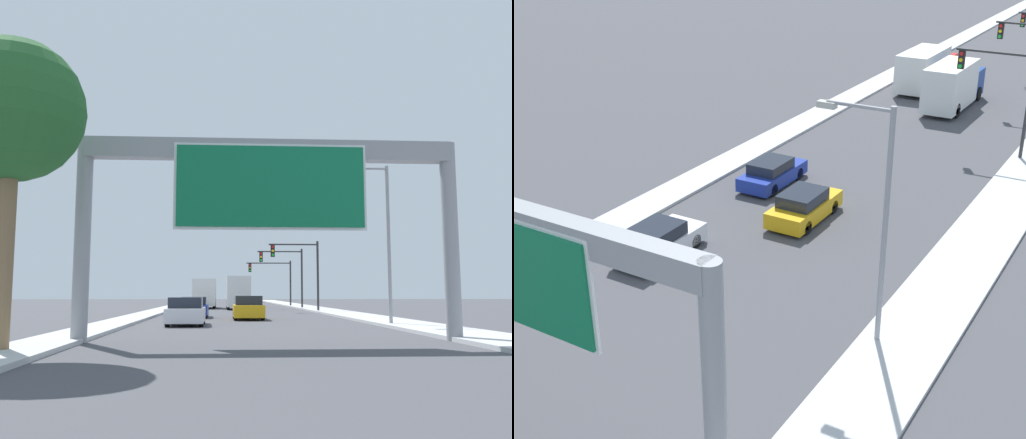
% 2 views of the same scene
% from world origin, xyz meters
% --- Properties ---
extents(sidewalk_right, '(3.00, 120.00, 0.15)m').
position_xyz_m(sidewalk_right, '(7.75, 60.00, 0.07)').
color(sidewalk_right, '#BCBCBC').
rests_on(sidewalk_right, ground).
extents(median_strip_left, '(2.00, 120.00, 0.15)m').
position_xyz_m(median_strip_left, '(-7.25, 60.00, 0.07)').
color(median_strip_left, '#BCBCBC').
rests_on(median_strip_left, ground).
extents(sign_gantry, '(13.45, 0.73, 7.05)m').
position_xyz_m(sign_gantry, '(0.00, 17.89, 5.31)').
color(sign_gantry, gray).
rests_on(sign_gantry, ground).
extents(car_far_center, '(1.86, 4.36, 1.48)m').
position_xyz_m(car_far_center, '(0.00, 34.42, 0.70)').
color(car_far_center, gold).
rests_on(car_far_center, ground).
extents(car_far_left, '(1.89, 4.20, 1.43)m').
position_xyz_m(car_far_left, '(-3.50, 28.14, 0.68)').
color(car_far_left, silver).
rests_on(car_far_left, ground).
extents(car_near_right, '(1.81, 4.34, 1.39)m').
position_xyz_m(car_near_right, '(-3.50, 37.47, 0.66)').
color(car_near_right, navy).
rests_on(car_near_right, ground).
extents(truck_box_primary, '(2.30, 7.87, 3.27)m').
position_xyz_m(truck_box_primary, '(0.00, 56.61, 1.66)').
color(truck_box_primary, navy).
rests_on(truck_box_primary, ground).
extents(truck_box_secondary, '(2.41, 8.08, 3.10)m').
position_xyz_m(truck_box_secondary, '(-3.50, 60.92, 1.58)').
color(truck_box_secondary, red).
rests_on(truck_box_secondary, ground).
extents(traffic_light_near_intersection, '(4.42, 0.32, 6.18)m').
position_xyz_m(traffic_light_near_intersection, '(5.36, 48.00, 4.18)').
color(traffic_light_near_intersection, '#2D2D30').
rests_on(traffic_light_near_intersection, ground).
extents(traffic_light_mid_block, '(4.78, 0.32, 6.27)m').
position_xyz_m(traffic_light_mid_block, '(5.24, 58.00, 4.26)').
color(traffic_light_mid_block, '#2D2D30').
rests_on(traffic_light_mid_block, ground).
extents(traffic_light_far_intersection, '(5.50, 0.32, 5.58)m').
position_xyz_m(traffic_light_far_intersection, '(4.86, 68.00, 3.87)').
color(traffic_light_far_intersection, '#2D2D30').
rests_on(traffic_light_far_intersection, ground).
extents(palm_tree_foreground, '(4.12, 4.12, 8.91)m').
position_xyz_m(palm_tree_foreground, '(-7.68, 14.38, 6.77)').
color(palm_tree_foreground, brown).
rests_on(palm_tree_foreground, ground).
extents(street_lamp_right, '(2.56, 0.28, 8.21)m').
position_xyz_m(street_lamp_right, '(6.53, 26.86, 4.87)').
color(street_lamp_right, gray).
rests_on(street_lamp_right, ground).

